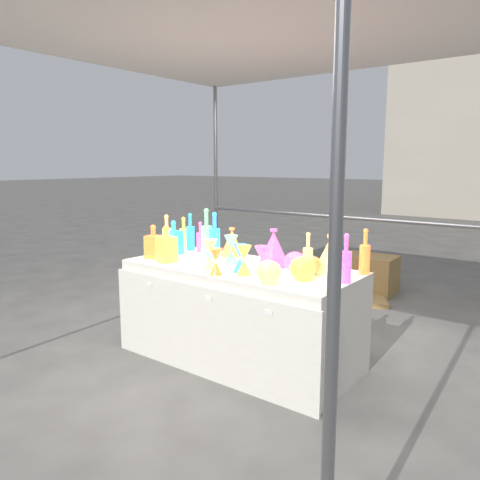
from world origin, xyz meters
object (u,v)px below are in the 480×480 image
Objects in this scene: decanter_0 at (167,244)px; globe_0 at (302,270)px; cardboard_box_closed at (369,274)px; bottle_0 at (184,233)px; display_table at (239,313)px; lampshade_0 at (232,242)px; hourglass_0 at (216,262)px.

globe_0 is at bearing 19.48° from decanter_0.
cardboard_box_closed is 2.10× the size of bottle_0.
display_table is 0.64m from lampshade_0.
bottle_0 is 1.68× the size of globe_0.
globe_0 reaches higher than cardboard_box_closed.
lampshade_0 is (-0.89, 0.37, 0.05)m from globe_0.
hourglass_0 is (-0.01, -2.80, 0.62)m from cardboard_box_closed.
bottle_0 is at bearing 161.85° from display_table.
lampshade_0 is (0.25, 0.51, -0.03)m from decanter_0.
display_table is at bearing -52.98° from lampshade_0.
decanter_0 is 1.56× the size of hourglass_0.
bottle_0 is 0.56m from lampshade_0.
decanter_0 is 1.15m from globe_0.
lampshade_0 reaches higher than cardboard_box_closed.
lampshade_0 is at bearing 118.86° from hourglass_0.
cardboard_box_closed is 2.87m from hourglass_0.
bottle_0 reaches higher than display_table.
display_table is 0.79m from decanter_0.
globe_0 is (0.60, -0.09, 0.45)m from display_table.
bottle_0 is 1.00× the size of decanter_0.
globe_0 is at bearing -14.12° from bottle_0.
hourglass_0 is 0.60m from globe_0.
hourglass_0 is at bearing -70.05° from lampshade_0.
globe_0 is 0.73× the size of lampshade_0.
cardboard_box_closed is 3.52× the size of globe_0.
hourglass_0 is 1.07× the size of globe_0.
decanter_0 is 1.22× the size of lampshade_0.
lampshade_0 is (-0.29, 0.28, 0.50)m from display_table.
cardboard_box_closed is at bearing 101.97° from globe_0.
lampshade_0 is at bearing 0.49° from bottle_0.
decanter_0 is at bearing -104.23° from cardboard_box_closed.
bottle_0 is 1.22× the size of lampshade_0.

